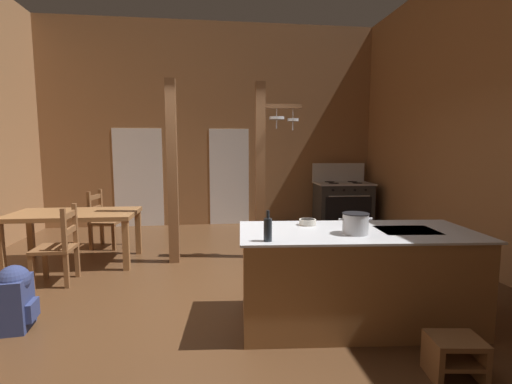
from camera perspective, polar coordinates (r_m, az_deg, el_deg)
ground_plane at (r=4.19m, az=-6.05°, el=-16.93°), size 7.72×8.88×0.10m
wall_back at (r=7.96m, az=-6.81°, el=10.23°), size 7.72×0.14×4.24m
glazed_door_back_left at (r=8.04m, az=-17.87°, el=2.11°), size 1.00×0.01×2.05m
glazed_panel_back_right at (r=7.91m, az=-4.19°, el=2.35°), size 0.84×0.01×2.05m
kitchen_island at (r=3.64m, az=15.24°, el=-12.61°), size 2.23×1.13×0.88m
stove_range at (r=7.86m, az=13.33°, el=-1.82°), size 1.18×0.87×1.32m
support_post_with_pot_rack at (r=5.41m, az=1.01°, el=4.21°), size 0.68×0.23×2.59m
support_post_center at (r=5.30m, az=-12.90°, el=2.94°), size 0.14×0.14×2.59m
step_stool at (r=3.18m, az=28.60°, el=-21.32°), size 0.39×0.32×0.30m
dining_table at (r=5.79m, az=-26.46°, el=-3.70°), size 1.72×0.93×0.74m
ladderback_chair_near_window at (r=6.57m, az=-22.63°, el=-4.10°), size 0.51×0.51×0.95m
ladderback_chair_by_post at (r=5.07m, az=-28.36°, el=-7.52°), size 0.45×0.45×0.95m
backpack at (r=4.05m, az=-33.42°, el=-13.36°), size 0.33×0.34×0.60m
stockpot_on_counter at (r=3.36m, az=15.24°, el=-4.75°), size 0.31×0.23×0.19m
mixing_bowl_on_counter at (r=3.66m, az=8.05°, el=-4.66°), size 0.17×0.17×0.06m
bottle_tall_on_counter at (r=2.99m, az=1.86°, el=-5.79°), size 0.07×0.07×0.25m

